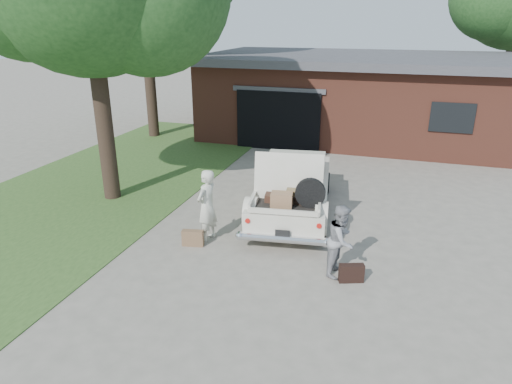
% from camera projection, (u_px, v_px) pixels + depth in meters
% --- Properties ---
extents(ground, '(90.00, 90.00, 0.00)m').
position_uv_depth(ground, '(248.00, 248.00, 9.93)').
color(ground, gray).
rests_on(ground, ground).
extents(grass_strip, '(6.00, 16.00, 0.02)m').
position_uv_depth(grass_strip, '(111.00, 179.00, 14.16)').
color(grass_strip, '#2D4C1E').
rests_on(grass_strip, ground).
extents(house, '(12.80, 7.80, 3.30)m').
position_uv_depth(house, '(356.00, 95.00, 19.26)').
color(house, brown).
rests_on(house, ground).
extents(sedan, '(2.43, 4.88, 1.93)m').
position_uv_depth(sedan, '(293.00, 187.00, 11.53)').
color(sedan, silver).
rests_on(sedan, ground).
extents(woman_left, '(0.51, 0.67, 1.65)m').
position_uv_depth(woman_left, '(207.00, 206.00, 10.05)').
color(woman_left, beige).
rests_on(woman_left, ground).
extents(woman_right, '(0.67, 0.79, 1.43)m').
position_uv_depth(woman_right, '(341.00, 240.00, 8.72)').
color(woman_right, gray).
rests_on(woman_right, ground).
extents(suitcase_left, '(0.49, 0.24, 0.36)m').
position_uv_depth(suitcase_left, '(193.00, 238.00, 9.99)').
color(suitcase_left, brown).
rests_on(suitcase_left, ground).
extents(suitcase_right, '(0.49, 0.30, 0.36)m').
position_uv_depth(suitcase_right, '(351.00, 273.00, 8.62)').
color(suitcase_right, black).
rests_on(suitcase_right, ground).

